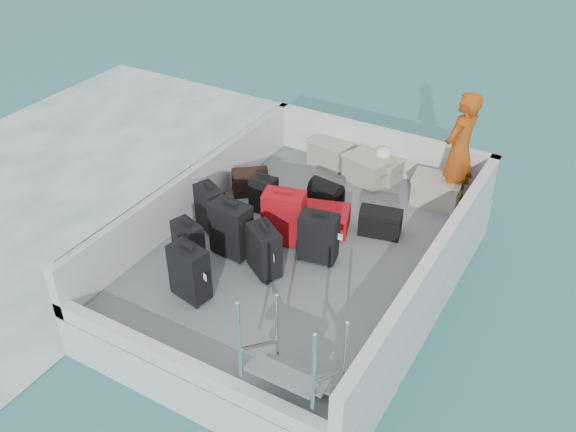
{
  "coord_description": "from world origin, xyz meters",
  "views": [
    {
      "loc": [
        3.19,
        -5.81,
        5.62
      ],
      "look_at": [
        -0.26,
        0.1,
        1.0
      ],
      "focal_mm": 40.0,
      "sensor_mm": 36.0,
      "label": 1
    }
  ],
  "objects_px": {
    "suitcase_1": "(210,209)",
    "crate_1": "(367,170)",
    "suitcase_2": "(264,195)",
    "suitcase_6": "(264,251)",
    "suitcase_3": "(190,273)",
    "crate_3": "(436,191)",
    "crate_0": "(331,154)",
    "crate_2": "(382,169)",
    "suitcase_8": "(321,219)",
    "suitcase_7": "(318,238)",
    "suitcase_5": "(284,218)",
    "passenger": "(459,150)",
    "suitcase_4": "(231,230)",
    "suitcase_0": "(189,245)"
  },
  "relations": [
    {
      "from": "crate_2",
      "to": "suitcase_1",
      "type": "bearing_deg",
      "value": -121.21
    },
    {
      "from": "suitcase_3",
      "to": "crate_2",
      "type": "relative_size",
      "value": 1.32
    },
    {
      "from": "suitcase_1",
      "to": "crate_3",
      "type": "bearing_deg",
      "value": 65.98
    },
    {
      "from": "suitcase_1",
      "to": "crate_0",
      "type": "relative_size",
      "value": 1.04
    },
    {
      "from": "suitcase_6",
      "to": "crate_3",
      "type": "height_order",
      "value": "suitcase_6"
    },
    {
      "from": "crate_2",
      "to": "suitcase_5",
      "type": "bearing_deg",
      "value": -102.36
    },
    {
      "from": "suitcase_2",
      "to": "crate_2",
      "type": "height_order",
      "value": "suitcase_2"
    },
    {
      "from": "suitcase_6",
      "to": "crate_1",
      "type": "bearing_deg",
      "value": 118.83
    },
    {
      "from": "suitcase_4",
      "to": "passenger",
      "type": "height_order",
      "value": "passenger"
    },
    {
      "from": "suitcase_4",
      "to": "crate_1",
      "type": "height_order",
      "value": "suitcase_4"
    },
    {
      "from": "suitcase_4",
      "to": "crate_2",
      "type": "bearing_deg",
      "value": 76.98
    },
    {
      "from": "suitcase_5",
      "to": "crate_1",
      "type": "bearing_deg",
      "value": 65.48
    },
    {
      "from": "crate_1",
      "to": "crate_2",
      "type": "height_order",
      "value": "crate_1"
    },
    {
      "from": "passenger",
      "to": "suitcase_2",
      "type": "bearing_deg",
      "value": -39.96
    },
    {
      "from": "crate_2",
      "to": "passenger",
      "type": "height_order",
      "value": "passenger"
    },
    {
      "from": "suitcase_5",
      "to": "crate_1",
      "type": "height_order",
      "value": "suitcase_5"
    },
    {
      "from": "suitcase_1",
      "to": "crate_2",
      "type": "height_order",
      "value": "suitcase_1"
    },
    {
      "from": "suitcase_0",
      "to": "crate_3",
      "type": "height_order",
      "value": "suitcase_0"
    },
    {
      "from": "suitcase_3",
      "to": "crate_1",
      "type": "height_order",
      "value": "suitcase_3"
    },
    {
      "from": "suitcase_5",
      "to": "crate_3",
      "type": "bearing_deg",
      "value": 37.46
    },
    {
      "from": "suitcase_0",
      "to": "suitcase_7",
      "type": "relative_size",
      "value": 0.95
    },
    {
      "from": "crate_3",
      "to": "crate_0",
      "type": "bearing_deg",
      "value": 172.03
    },
    {
      "from": "crate_1",
      "to": "crate_0",
      "type": "bearing_deg",
      "value": 164.97
    },
    {
      "from": "crate_3",
      "to": "suitcase_8",
      "type": "bearing_deg",
      "value": -129.1
    },
    {
      "from": "suitcase_2",
      "to": "suitcase_6",
      "type": "height_order",
      "value": "suitcase_6"
    },
    {
      "from": "suitcase_2",
      "to": "suitcase_3",
      "type": "bearing_deg",
      "value": -87.57
    },
    {
      "from": "suitcase_3",
      "to": "passenger",
      "type": "bearing_deg",
      "value": 71.73
    },
    {
      "from": "suitcase_1",
      "to": "crate_1",
      "type": "distance_m",
      "value": 2.56
    },
    {
      "from": "suitcase_2",
      "to": "suitcase_7",
      "type": "bearing_deg",
      "value": -31.28
    },
    {
      "from": "suitcase_0",
      "to": "suitcase_5",
      "type": "xyz_separation_m",
      "value": [
        0.74,
        1.05,
        0.05
      ]
    },
    {
      "from": "suitcase_1",
      "to": "crate_1",
      "type": "xyz_separation_m",
      "value": [
        1.28,
        2.21,
        -0.13
      ]
    },
    {
      "from": "suitcase_0",
      "to": "suitcase_7",
      "type": "bearing_deg",
      "value": 53.2
    },
    {
      "from": "suitcase_1",
      "to": "passenger",
      "type": "relative_size",
      "value": 0.38
    },
    {
      "from": "suitcase_3",
      "to": "suitcase_4",
      "type": "relative_size",
      "value": 0.94
    },
    {
      "from": "suitcase_7",
      "to": "suitcase_8",
      "type": "distance_m",
      "value": 0.72
    },
    {
      "from": "suitcase_8",
      "to": "passenger",
      "type": "bearing_deg",
      "value": -59.39
    },
    {
      "from": "suitcase_2",
      "to": "suitcase_6",
      "type": "bearing_deg",
      "value": -62.04
    },
    {
      "from": "suitcase_1",
      "to": "crate_0",
      "type": "height_order",
      "value": "suitcase_1"
    },
    {
      "from": "suitcase_6",
      "to": "suitcase_7",
      "type": "bearing_deg",
      "value": 83.72
    },
    {
      "from": "suitcase_4",
      "to": "crate_1",
      "type": "bearing_deg",
      "value": 79.23
    },
    {
      "from": "suitcase_1",
      "to": "crate_1",
      "type": "height_order",
      "value": "suitcase_1"
    },
    {
      "from": "crate_2",
      "to": "suitcase_8",
      "type": "bearing_deg",
      "value": -96.63
    },
    {
      "from": "suitcase_7",
      "to": "passenger",
      "type": "distance_m",
      "value": 2.43
    },
    {
      "from": "suitcase_7",
      "to": "suitcase_2",
      "type": "bearing_deg",
      "value": 142.02
    },
    {
      "from": "suitcase_2",
      "to": "passenger",
      "type": "relative_size",
      "value": 0.31
    },
    {
      "from": "suitcase_0",
      "to": "crate_0",
      "type": "height_order",
      "value": "suitcase_0"
    },
    {
      "from": "suitcase_0",
      "to": "crate_2",
      "type": "relative_size",
      "value": 1.2
    },
    {
      "from": "crate_1",
      "to": "crate_3",
      "type": "bearing_deg",
      "value": -3.3
    },
    {
      "from": "crate_0",
      "to": "suitcase_5",
      "type": "bearing_deg",
      "value": -79.07
    },
    {
      "from": "suitcase_1",
      "to": "suitcase_8",
      "type": "distance_m",
      "value": 1.49
    }
  ]
}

